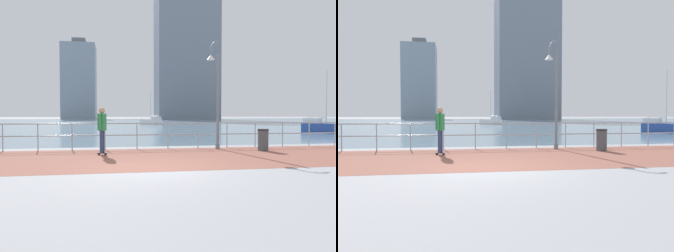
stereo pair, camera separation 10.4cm
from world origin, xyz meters
TOP-DOWN VIEW (x-y plane):
  - ground at (0.00, 40.00)m, footprint 220.00×220.00m
  - brick_paving at (0.00, 2.40)m, footprint 28.00×5.86m
  - harbor_water at (0.00, 50.33)m, footprint 180.00×88.00m
  - waterfront_railing at (-0.00, 5.33)m, footprint 25.25×0.06m
  - lamppost at (3.41, 4.63)m, footprint 0.71×0.60m
  - skateboarder at (-1.46, 3.39)m, footprint 0.41×0.55m
  - trash_bin at (5.23, 3.73)m, footprint 0.46×0.46m
  - sailboat_white at (4.50, 38.25)m, footprint 3.11×3.43m
  - sailboat_teal at (15.97, 14.90)m, footprint 2.98×3.63m
  - tower_glass at (-11.52, 98.94)m, footprint 10.27×11.97m
  - tower_beige at (19.01, 79.59)m, footprint 16.59×11.47m

SIDE VIEW (x-z plane):
  - ground at x=0.00m, z-range 0.00..0.00m
  - harbor_water at x=0.00m, z-range 0.00..0.00m
  - brick_paving at x=0.00m, z-range 0.00..0.01m
  - trash_bin at x=5.23m, z-range 0.00..0.93m
  - sailboat_white at x=4.50m, z-range -2.02..2.97m
  - sailboat_teal at x=15.97m, z-range -2.06..3.04m
  - waterfront_railing at x=0.00m, z-range 0.22..1.39m
  - skateboarder at x=-1.46m, z-range 0.19..2.01m
  - lamppost at x=3.41m, z-range 0.25..5.06m
  - tower_glass at x=-11.52m, z-range -0.83..24.48m
  - tower_beige at x=19.01m, z-range -0.83..34.85m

